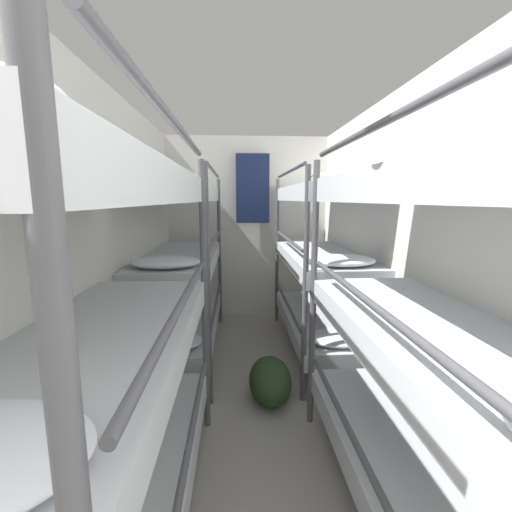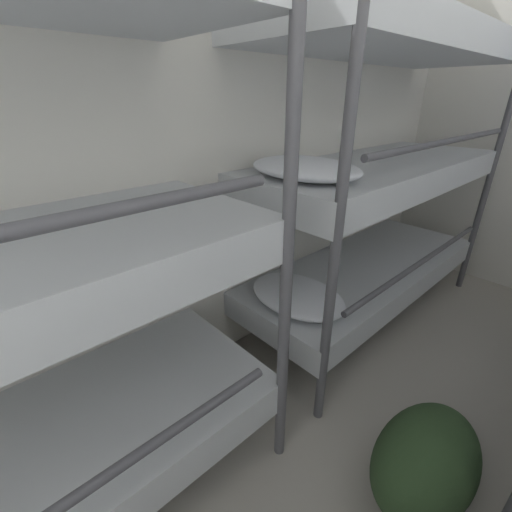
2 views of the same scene
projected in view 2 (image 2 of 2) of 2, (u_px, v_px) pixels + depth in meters
wall_left at (164, 146)px, 1.50m from camera, size 0.06×5.03×2.49m
bunk_stack_left_far at (376, 172)px, 2.04m from camera, size 0.73×1.93×1.94m
duffel_bag at (425, 460)px, 1.31m from camera, size 0.35×0.55×0.35m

